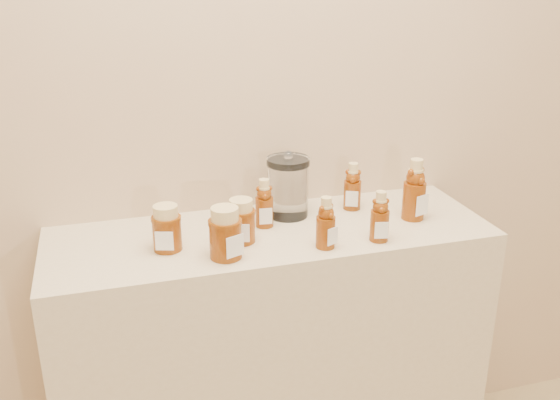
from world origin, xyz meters
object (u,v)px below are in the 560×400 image
object	(u,v)px
bear_bottle_front_left	(326,219)
glass_canister	(288,185)
bear_bottle_back_left	(264,200)
honey_jar_left	(167,228)
display_table	(272,369)

from	to	relation	value
bear_bottle_front_left	glass_canister	bearing A→B (deg)	72.81
bear_bottle_back_left	bear_bottle_front_left	size ratio (longest dim) A/B	1.00
glass_canister	bear_bottle_back_left	bearing A→B (deg)	-147.01
bear_bottle_back_left	honey_jar_left	distance (m)	0.28
bear_bottle_back_left	bear_bottle_front_left	xyz separation A→B (m)	(0.11, -0.17, 0.00)
display_table	bear_bottle_front_left	xyz separation A→B (m)	(0.10, -0.13, 0.53)
bear_bottle_back_left	bear_bottle_front_left	world-z (taller)	same
glass_canister	bear_bottle_front_left	bearing A→B (deg)	-82.61
bear_bottle_front_left	display_table	bearing A→B (deg)	103.47
display_table	glass_canister	world-z (taller)	glass_canister
bear_bottle_back_left	display_table	bearing A→B (deg)	-70.45
bear_bottle_front_left	bear_bottle_back_left	bearing A→B (deg)	98.67
bear_bottle_front_left	honey_jar_left	world-z (taller)	bear_bottle_front_left
bear_bottle_back_left	glass_canister	distance (m)	0.10
display_table	bear_bottle_front_left	world-z (taller)	bear_bottle_front_left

